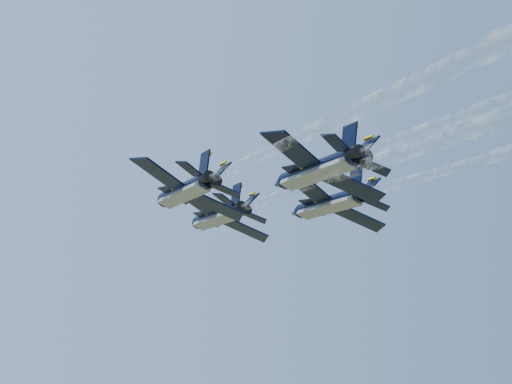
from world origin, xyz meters
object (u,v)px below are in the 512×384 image
object	(u,v)px
jet_left	(184,191)
jet_right	(328,204)
jet_slot	(317,170)
jet_lead	(217,217)

from	to	relation	value
jet_left	jet_right	size ratio (longest dim) A/B	1.00
jet_slot	jet_left	bearing A→B (deg)	120.85
jet_right	jet_slot	size ratio (longest dim) A/B	1.00
jet_lead	jet_slot	size ratio (longest dim) A/B	1.00
jet_lead	jet_slot	bearing A→B (deg)	-90.66
jet_lead	jet_slot	world-z (taller)	same
jet_right	jet_slot	world-z (taller)	same
jet_lead	jet_left	xyz separation A→B (m)	(-7.91, -13.48, 0.00)
jet_left	jet_lead	bearing A→B (deg)	52.70
jet_left	jet_slot	world-z (taller)	same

